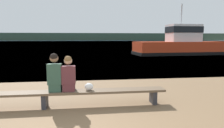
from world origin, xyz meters
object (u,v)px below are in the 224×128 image
person_right (69,75)px  shopping_bag (89,87)px  tugboat_red (180,45)px  bench_main (45,95)px  person_left (55,74)px

person_right → shopping_bag: size_ratio=4.08×
tugboat_red → person_right: bearing=141.7°
shopping_bag → tugboat_red: (10.99, 17.14, 0.55)m
person_right → shopping_bag: (0.55, 0.00, -0.34)m
bench_main → person_right: size_ratio=6.89×
person_right → tugboat_red: tugboat_red is taller
shopping_bag → tugboat_red: 20.37m
person_right → tugboat_red: 20.67m
bench_main → tugboat_red: bearing=54.6°
person_left → person_right: person_left is taller
bench_main → tugboat_red: size_ratio=0.62×
bench_main → person_right: (0.66, 0.00, 0.53)m
person_right → shopping_bag: person_right is taller
bench_main → shopping_bag: shopping_bag is taller
shopping_bag → tugboat_red: size_ratio=0.02×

